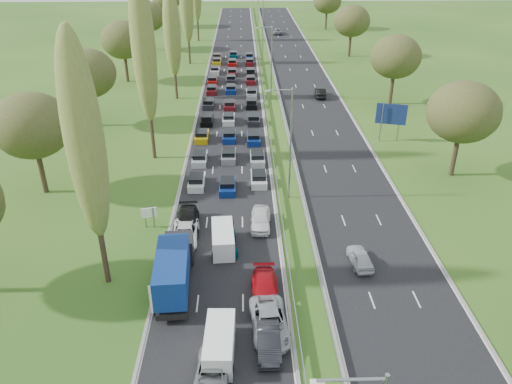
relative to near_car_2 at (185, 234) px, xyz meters
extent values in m
plane|color=#27531A|center=(10.28, 45.12, -0.73)|extent=(260.00, 260.00, 0.00)
cube|color=black|center=(3.53, 47.62, -0.73)|extent=(10.50, 215.00, 0.04)
cube|color=black|center=(17.03, 47.62, -0.73)|extent=(10.50, 215.00, 0.04)
cube|color=gray|center=(9.13, 47.62, -0.18)|extent=(0.06, 215.00, 0.32)
cube|color=gray|center=(11.43, 47.62, -0.18)|extent=(0.06, 215.00, 0.32)
cylinder|color=gray|center=(10.28, 8.12, 5.27)|extent=(0.18, 0.18, 12.00)
cylinder|color=gray|center=(10.28, 43.12, 5.27)|extent=(0.18, 0.18, 12.00)
cylinder|color=gray|center=(10.28, 78.12, 5.27)|extent=(0.18, 0.18, 12.00)
cylinder|color=gray|center=(10.28, 113.12, 5.27)|extent=(0.18, 0.18, 12.00)
cylinder|color=#2D2116|center=(-5.72, -5.88, 2.87)|extent=(0.44, 0.44, 7.20)
ellipsoid|color=olive|center=(-5.72, -5.88, 11.67)|extent=(2.80, 2.80, 16.00)
cylinder|color=#2D2116|center=(-5.72, 19.12, 3.23)|extent=(0.44, 0.44, 7.92)
ellipsoid|color=olive|center=(-5.72, 19.12, 12.91)|extent=(2.80, 2.80, 17.60)
cylinder|color=#2D2116|center=(-5.72, 44.12, 2.51)|extent=(0.44, 0.44, 6.48)
ellipsoid|color=olive|center=(-5.72, 44.12, 10.43)|extent=(2.80, 2.80, 14.40)
cylinder|color=#2D2116|center=(-5.72, 69.12, 2.87)|extent=(0.44, 0.44, 7.20)
ellipsoid|color=olive|center=(-5.72, 69.12, 11.67)|extent=(2.80, 2.80, 16.00)
cylinder|color=#2D2116|center=(-5.72, 94.12, 3.23)|extent=(0.44, 0.44, 7.92)
cylinder|color=#2D2116|center=(-16.22, 10.12, 1.69)|extent=(0.56, 0.56, 4.84)
ellipsoid|color=#38471E|center=(-16.22, 10.12, 6.97)|extent=(8.00, 8.00, 6.80)
cylinder|color=#2D2116|center=(-16.22, 31.12, 1.69)|extent=(0.56, 0.56, 4.84)
ellipsoid|color=#38471E|center=(-16.22, 31.12, 6.97)|extent=(8.00, 8.00, 6.80)
cylinder|color=#2D2116|center=(-16.22, 55.12, 1.69)|extent=(0.56, 0.56, 4.84)
ellipsoid|color=#38471E|center=(-16.22, 55.12, 6.97)|extent=(8.00, 8.00, 6.80)
cylinder|color=#2D2116|center=(-16.22, 83.12, 1.69)|extent=(0.56, 0.56, 4.84)
ellipsoid|color=#38471E|center=(-16.22, 83.12, 6.97)|extent=(8.00, 8.00, 6.80)
cylinder|color=#2D2116|center=(-16.22, 115.12, 1.69)|extent=(0.56, 0.56, 4.84)
cylinder|color=#2D2116|center=(29.78, 13.12, 1.69)|extent=(0.56, 0.56, 4.84)
ellipsoid|color=#38471E|center=(29.78, 13.12, 6.97)|extent=(8.00, 8.00, 6.80)
cylinder|color=#2D2116|center=(29.78, 40.12, 1.69)|extent=(0.56, 0.56, 4.84)
ellipsoid|color=#38471E|center=(29.78, 40.12, 6.97)|extent=(8.00, 8.00, 6.80)
cylinder|color=#2D2116|center=(29.78, 75.12, 1.69)|extent=(0.56, 0.56, 4.84)
ellipsoid|color=#38471E|center=(29.78, 75.12, 6.97)|extent=(8.00, 8.00, 6.80)
cylinder|color=#2D2116|center=(29.78, 110.12, 1.69)|extent=(0.56, 0.56, 4.84)
ellipsoid|color=#38471E|center=(29.78, 110.12, 6.97)|extent=(8.00, 8.00, 6.80)
cube|color=silver|center=(0.22, 11.09, -0.29)|extent=(1.75, 4.00, 0.80)
cube|color=#B2B7BC|center=(0.09, 17.50, -0.29)|extent=(1.75, 4.00, 0.80)
cube|color=#BF990C|center=(-0.15, 24.99, -0.29)|extent=(1.75, 4.00, 0.80)
cube|color=black|center=(0.16, 31.63, -0.29)|extent=(1.75, 4.00, 0.80)
cube|color=black|center=(-0.06, 39.20, -0.29)|extent=(1.75, 4.00, 0.80)
cube|color=#590F14|center=(0.08, 47.12, -0.29)|extent=(1.75, 4.00, 0.80)
cube|color=#A50C0A|center=(-0.10, 53.27, -0.29)|extent=(1.75, 4.00, 0.80)
cube|color=silver|center=(0.04, 60.75, -0.29)|extent=(1.75, 4.00, 0.80)
cube|color=#BF990C|center=(0.10, 68.35, -0.29)|extent=(1.75, 4.00, 0.80)
cube|color=#590F14|center=(-0.07, 72.75, -0.29)|extent=(1.75, 4.00, 0.80)
cube|color=navy|center=(3.69, 9.96, -0.29)|extent=(1.75, 4.00, 0.80)
cube|color=slate|center=(3.63, 18.23, -0.29)|extent=(1.75, 4.00, 0.80)
cube|color=navy|center=(3.59, 24.94, -0.29)|extent=(1.75, 4.00, 0.80)
cube|color=silver|center=(3.36, 31.89, -0.29)|extent=(1.75, 4.00, 0.80)
cube|color=#590F14|center=(3.37, 38.38, -0.29)|extent=(1.75, 4.00, 0.80)
cube|color=navy|center=(3.42, 47.55, -0.29)|extent=(1.75, 4.00, 0.80)
cube|color=black|center=(3.34, 54.14, -0.29)|extent=(1.75, 4.00, 0.80)
cube|color=#590F14|center=(3.49, 59.24, -0.29)|extent=(1.75, 4.00, 0.80)
cube|color=#A50C0A|center=(3.41, 67.09, -0.29)|extent=(1.75, 4.00, 0.80)
cube|color=#053F4C|center=(3.53, 74.93, -0.29)|extent=(1.75, 4.00, 0.80)
cube|color=silver|center=(7.17, 11.64, -0.29)|extent=(1.75, 4.00, 0.80)
cube|color=#B2B7BC|center=(7.19, 17.36, -0.29)|extent=(1.75, 4.00, 0.80)
cube|color=navy|center=(6.87, 24.01, -0.29)|extent=(1.75, 4.00, 0.80)
cube|color=black|center=(7.03, 31.50, -0.29)|extent=(1.75, 4.00, 0.80)
cube|color=black|center=(6.88, 39.22, -0.29)|extent=(1.75, 4.00, 0.80)
cube|color=silver|center=(7.00, 44.88, -0.29)|extent=(1.75, 4.00, 0.80)
cube|color=#590F14|center=(7.03, 53.46, -0.29)|extent=(1.75, 4.00, 0.80)
cube|color=black|center=(7.11, 59.19, -0.29)|extent=(1.75, 4.00, 0.80)
cube|color=#590F14|center=(7.07, 67.67, -0.29)|extent=(1.75, 4.00, 0.80)
cube|color=navy|center=(7.09, 72.92, -0.29)|extent=(1.75, 4.00, 0.80)
imported|color=white|center=(0.00, 0.00, 0.00)|extent=(2.41, 5.13, 1.42)
imported|color=black|center=(0.04, 2.17, 0.06)|extent=(2.44, 5.42, 1.54)
imported|color=slate|center=(3.31, -16.48, -0.04)|extent=(2.59, 4.99, 1.34)
imported|color=#053851|center=(3.77, -1.24, -0.01)|extent=(2.33, 4.95, 1.40)
imported|color=black|center=(6.99, -13.63, 0.03)|extent=(1.62, 4.52, 1.48)
imported|color=#9DA0A6|center=(7.15, -11.97, 0.06)|extent=(2.94, 5.70, 1.54)
imported|color=#B50B15|center=(7.00, -8.23, 0.03)|extent=(2.09, 5.13, 1.49)
imported|color=white|center=(7.04, 2.28, 0.08)|extent=(2.13, 4.73, 1.58)
imported|color=#B9BCC3|center=(15.32, -4.12, -0.03)|extent=(1.87, 4.08, 1.35)
imported|color=black|center=(18.79, 44.20, 0.07)|extent=(1.95, 4.85, 1.57)
imported|color=slate|center=(15.50, 102.89, 0.04)|extent=(2.85, 5.55, 1.50)
cube|color=black|center=(-0.09, -6.87, -0.01)|extent=(2.32, 8.71, 0.50)
cube|color=navy|center=(-0.09, -7.94, 1.73)|extent=(2.42, 6.58, 2.48)
cube|color=silver|center=(-0.09, -11.20, 1.73)|extent=(2.36, 0.06, 2.38)
cube|color=black|center=(-0.09, -3.58, 0.84)|extent=(2.36, 2.13, 2.20)
cylinder|color=black|center=(-0.09, -3.72, -0.21)|extent=(2.03, 1.00, 1.00)
cylinder|color=black|center=(-0.09, -10.03, -0.21)|extent=(2.03, 1.00, 1.00)
cube|color=white|center=(3.70, -14.16, 0.30)|extent=(1.92, 4.79, 1.92)
cube|color=black|center=(3.70, -12.06, 0.20)|extent=(1.87, 0.77, 1.53)
cylinder|color=black|center=(2.88, -12.63, -0.38)|extent=(0.24, 0.65, 0.65)
cylinder|color=black|center=(4.51, -15.70, -0.38)|extent=(0.24, 0.65, 0.65)
cube|color=white|center=(3.53, -1.40, 0.29)|extent=(1.90, 4.75, 1.90)
cube|color=black|center=(3.53, 0.69, 0.19)|extent=(1.85, 0.76, 1.52)
cylinder|color=black|center=(2.73, 0.12, -0.39)|extent=(0.24, 0.65, 0.65)
cylinder|color=black|center=(4.34, -2.91, -0.39)|extent=(0.24, 0.65, 0.65)
cylinder|color=gray|center=(-4.02, 2.45, 0.32)|extent=(0.16, 0.16, 2.10)
cylinder|color=gray|center=(-3.22, 2.45, 0.32)|extent=(0.16, 0.16, 2.10)
cube|color=white|center=(-3.62, 2.45, 0.87)|extent=(1.48, 0.43, 1.00)
cylinder|color=gray|center=(23.98, 23.89, 1.87)|extent=(0.16, 0.16, 5.20)
cylinder|color=gray|center=(26.38, 23.89, 1.87)|extent=(0.16, 0.16, 5.20)
cube|color=navy|center=(25.18, 23.89, 3.07)|extent=(3.88, 1.18, 2.80)
camera|label=1|loc=(5.44, -38.90, 24.73)|focal=35.00mm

